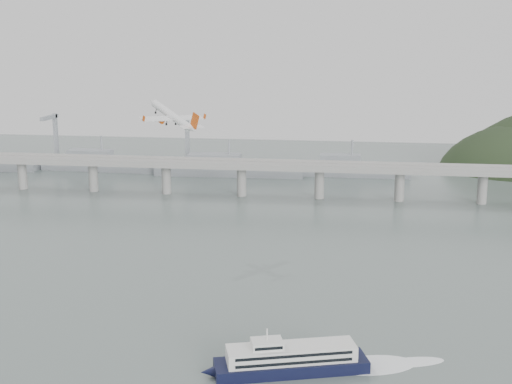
# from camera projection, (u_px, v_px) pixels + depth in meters

# --- Properties ---
(ground) EXTENTS (900.00, 900.00, 0.00)m
(ground) POSITION_uv_depth(u_px,v_px,m) (234.00, 323.00, 245.47)
(ground) COLOR #576562
(ground) RESTS_ON ground
(bridge) EXTENTS (800.00, 22.00, 23.90)m
(bridge) POSITION_uv_depth(u_px,v_px,m) (286.00, 170.00, 434.85)
(bridge) COLOR gray
(bridge) RESTS_ON ground
(distant_fleet) EXTENTS (453.00, 60.90, 40.00)m
(distant_fleet) POSITION_uv_depth(u_px,v_px,m) (93.00, 164.00, 521.40)
(distant_fleet) COLOR gray
(distant_fleet) RESTS_ON ground
(ferry) EXTENTS (75.58, 30.42, 14.63)m
(ferry) POSITION_uv_depth(u_px,v_px,m) (291.00, 359.00, 209.11)
(ferry) COLOR black
(ferry) RESTS_ON ground
(airliner) EXTENTS (32.13, 31.00, 15.29)m
(airliner) POSITION_uv_depth(u_px,v_px,m) (173.00, 116.00, 318.97)
(airliner) COLOR silver
(airliner) RESTS_ON ground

